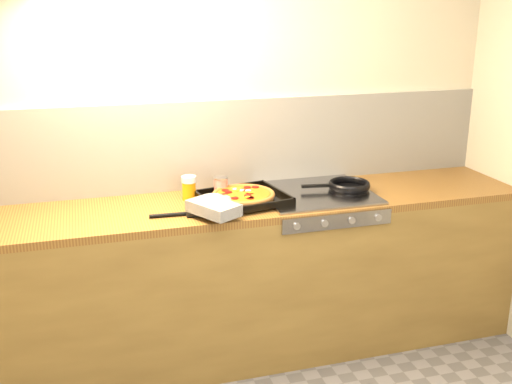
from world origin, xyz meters
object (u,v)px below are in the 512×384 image
object	(u,v)px
pizza_on_tray	(235,199)
juice_glass	(189,188)
tomato_can	(221,187)
frying_pan	(348,186)

from	to	relation	value
pizza_on_tray	juice_glass	size ratio (longest dim) A/B	4.42
tomato_can	juice_glass	distance (m)	0.18
pizza_on_tray	tomato_can	bearing A→B (deg)	98.05
frying_pan	tomato_can	distance (m)	0.71
frying_pan	pizza_on_tray	bearing A→B (deg)	-174.18
frying_pan	tomato_can	bearing A→B (deg)	169.72
juice_glass	tomato_can	bearing A→B (deg)	1.32
pizza_on_tray	frying_pan	world-z (taller)	pizza_on_tray
juice_glass	pizza_on_tray	bearing A→B (deg)	-43.22
pizza_on_tray	tomato_can	xyz separation A→B (m)	(-0.03, 0.20, 0.01)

